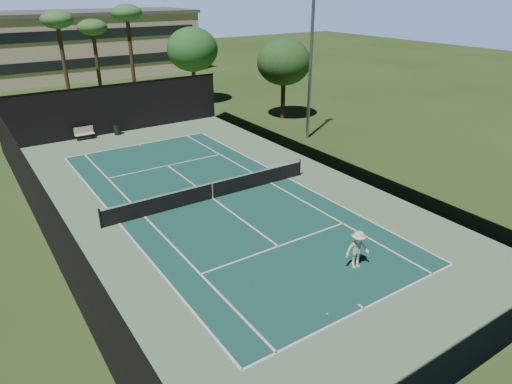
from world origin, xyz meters
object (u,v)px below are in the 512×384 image
Objects in this scene: tennis_ball_a at (327,314)px; tennis_ball_b at (185,200)px; player at (358,249)px; tennis_net at (212,190)px; trash_bin at (117,129)px; tennis_ball_c at (230,177)px; tennis_ball_d at (124,201)px; park_bench at (84,133)px.

tennis_ball_a is 11.97m from tennis_ball_b.
tennis_ball_a is (-3.19, -1.71, -0.84)m from player.
tennis_net is at bearing 83.05° from tennis_ball_a.
tennis_ball_c is at bearing -77.35° from trash_bin.
tennis_ball_a is at bearing -89.49° from tennis_ball_b.
tennis_ball_d is (-6.20, 12.11, -0.85)m from player.
park_bench is (-3.07, 15.58, -0.01)m from tennis_net.
tennis_ball_c is (3.97, 1.54, -0.00)m from tennis_ball_b.
park_bench is at bearing 101.16° from tennis_net.
player is at bearing -79.05° from park_bench.
park_bench reaches higher than tennis_ball_c.
trash_bin is (1.00, 14.77, 0.44)m from tennis_ball_b.
tennis_ball_b is 1.21× the size of tennis_ball_d.
tennis_net is 13.65× the size of trash_bin.
player is at bearing -72.19° from tennis_ball_b.
player is 23.15× the size of tennis_ball_b.
tennis_ball_a reaches higher than tennis_ball_c.
tennis_net is at bearing -78.84° from park_bench.
tennis_ball_b is (-3.30, 10.27, -0.84)m from player.
player is 1.17× the size of park_bench.
tennis_ball_a is at bearing -77.73° from tennis_ball_d.
tennis_ball_a is 1.08× the size of tennis_ball_c.
tennis_ball_d is 13.51m from trash_bin.
tennis_ball_a is 26.99m from park_bench.
player is 25.70m from park_bench.
tennis_ball_b is 0.08× the size of trash_bin.
trash_bin is at bearing 86.11° from tennis_ball_b.
trash_bin is at bearing 91.81° from tennis_net.
tennis_ball_b is at bearing -158.77° from tennis_ball_c.
tennis_net reaches higher than trash_bin.
tennis_net is at bearing -22.64° from tennis_ball_b.
trash_bin is at bearing -4.34° from park_bench.
player reaches higher than tennis_net.
trash_bin is at bearing 88.08° from tennis_ball_a.
tennis_net reaches higher than tennis_ball_b.
tennis_net is 9.82m from player.
tennis_ball_a is at bearing -96.95° from tennis_net.
tennis_ball_b is at bearing 124.99° from player.
player is 25.63× the size of tennis_ball_c.
tennis_ball_b is 14.81m from trash_bin.
tennis_ball_b reaches higher than tennis_ball_d.
tennis_ball_b is at bearing -83.95° from park_bench.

